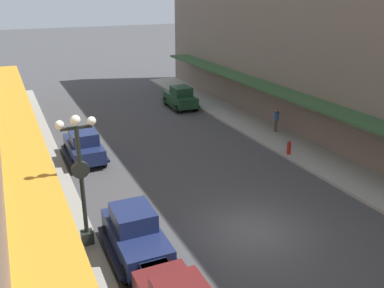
{
  "coord_description": "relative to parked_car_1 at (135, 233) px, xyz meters",
  "views": [
    {
      "loc": [
        -8.5,
        -12.54,
        9.43
      ],
      "look_at": [
        0.0,
        6.0,
        1.8
      ],
      "focal_mm": 39.16,
      "sensor_mm": 36.0,
      "label": 1
    }
  ],
  "objects": [
    {
      "name": "fire_hydrant",
      "position": [
        11.21,
        5.64,
        -0.38
      ],
      "size": [
        0.24,
        0.24,
        0.82
      ],
      "color": "#B21E19",
      "rests_on": "sidewalk_right"
    },
    {
      "name": "pedestrian_0",
      "position": [
        -2.8,
        11.54,
        0.07
      ],
      "size": [
        0.36,
        0.28,
        1.67
      ],
      "color": "#4C4238",
      "rests_on": "sidewalk_left"
    },
    {
      "name": "parked_car_3",
      "position": [
        0.06,
        10.04,
        0.0
      ],
      "size": [
        2.16,
        4.27,
        1.84
      ],
      "color": "#19234C",
      "rests_on": "ground"
    },
    {
      "name": "parked_car_2",
      "position": [
        9.58,
        18.18,
        0.0
      ],
      "size": [
        2.24,
        4.3,
        1.84
      ],
      "color": "#193D23",
      "rests_on": "ground"
    },
    {
      "name": "parked_car_1",
      "position": [
        0.0,
        0.0,
        0.0
      ],
      "size": [
        2.18,
        4.28,
        1.84
      ],
      "color": "#19234C",
      "rests_on": "ground"
    },
    {
      "name": "ground_plane",
      "position": [
        4.86,
        -0.44,
        -0.94
      ],
      "size": [
        200.0,
        200.0,
        0.0
      ],
      "primitive_type": "plane",
      "color": "#424244"
    },
    {
      "name": "pedestrian_4",
      "position": [
        -2.42,
        18.05,
        0.07
      ],
      "size": [
        0.36,
        0.28,
        1.67
      ],
      "color": "#4C4238",
      "rests_on": "sidewalk_left"
    },
    {
      "name": "pedestrian_1",
      "position": [
        12.91,
        9.41,
        0.05
      ],
      "size": [
        0.36,
        0.24,
        1.64
      ],
      "color": "#4C4238",
      "rests_on": "sidewalk_right"
    },
    {
      "name": "lamp_post_with_clock",
      "position": [
        -1.54,
        1.32,
        2.04
      ],
      "size": [
        1.42,
        0.44,
        5.16
      ],
      "color": "black",
      "rests_on": "sidewalk_left"
    },
    {
      "name": "sidewalk_left",
      "position": [
        -2.64,
        -0.44,
        -0.87
      ],
      "size": [
        3.0,
        60.0,
        0.15
      ],
      "primitive_type": "cube",
      "color": "#99968E",
      "rests_on": "ground"
    }
  ]
}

